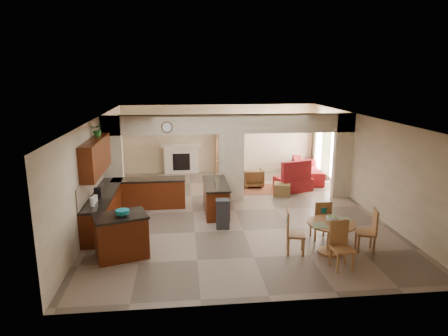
{
  "coord_description": "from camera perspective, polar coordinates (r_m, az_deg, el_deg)",
  "views": [
    {
      "loc": [
        -1.55,
        -11.37,
        4.06
      ],
      "look_at": [
        -0.31,
        0.3,
        1.25
      ],
      "focal_mm": 32.0,
      "sensor_mm": 36.0,
      "label": 1
    }
  ],
  "objects": [
    {
      "name": "chaise",
      "position": [
        14.4,
        9.81,
        -2.21
      ],
      "size": [
        1.33,
        1.2,
        0.45
      ],
      "primitive_type": "cube",
      "rotation": [
        0.0,
        0.0,
        0.29
      ],
      "color": "maroon",
      "rests_on": "floor"
    },
    {
      "name": "partition_center_pier",
      "position": [
        12.81,
        1.04,
        0.08
      ],
      "size": [
        0.8,
        0.25,
        2.2
      ],
      "primitive_type": "cube",
      "color": "beige",
      "rests_on": "floor"
    },
    {
      "name": "drape_b_left",
      "position": [
        16.01,
        14.07,
        2.74
      ],
      "size": [
        0.1,
        0.28,
        2.3
      ],
      "primitive_type": "cube",
      "color": "#3A2017",
      "rests_on": "wall_right"
    },
    {
      "name": "teal_bowl",
      "position": [
        9.09,
        -14.3,
        -6.23
      ],
      "size": [
        0.3,
        0.3,
        0.14
      ],
      "primitive_type": "cylinder",
      "color": "#127680",
      "rests_on": "kitchen_island"
    },
    {
      "name": "partition_left_pier",
      "position": [
        12.84,
        -15.58,
        0.98
      ],
      "size": [
        0.6,
        0.25,
        2.8
      ],
      "primitive_type": "cube",
      "color": "beige",
      "rests_on": "floor"
    },
    {
      "name": "partition_right_pier",
      "position": [
        13.7,
        16.6,
        1.68
      ],
      "size": [
        0.6,
        0.25,
        2.8
      ],
      "primitive_type": "cube",
      "color": "beige",
      "rests_on": "floor"
    },
    {
      "name": "peninsula",
      "position": [
        11.86,
        -1.19,
        -4.25
      ],
      "size": [
        0.7,
        1.85,
        0.91
      ],
      "color": "#3C0E07",
      "rests_on": "floor"
    },
    {
      "name": "drape_a_left",
      "position": [
        14.46,
        16.34,
        1.48
      ],
      "size": [
        0.1,
        0.28,
        2.3
      ],
      "primitive_type": "cube",
      "color": "#3A2017",
      "rests_on": "wall_right"
    },
    {
      "name": "chair_south",
      "position": [
        8.94,
        16.33,
        -10.22
      ],
      "size": [
        0.45,
        0.45,
        1.02
      ],
      "rotation": [
        0.0,
        0.0,
        0.08
      ],
      "color": "#976234",
      "rests_on": "floor"
    },
    {
      "name": "dining_table",
      "position": [
        9.56,
        15.03,
        -8.92
      ],
      "size": [
        1.09,
        1.09,
        0.74
      ],
      "color": "#976234",
      "rests_on": "floor"
    },
    {
      "name": "drape_a_right",
      "position": [
        15.55,
        14.69,
        2.4
      ],
      "size": [
        0.1,
        0.28,
        2.3
      ],
      "primitive_type": "cube",
      "color": "#3A2017",
      "rests_on": "wall_right"
    },
    {
      "name": "wall_left",
      "position": [
        11.93,
        -17.76,
        -0.09
      ],
      "size": [
        0.0,
        10.0,
        10.0
      ],
      "primitive_type": "plane",
      "rotation": [
        1.57,
        0.0,
        1.57
      ],
      "color": "beige",
      "rests_on": "floor"
    },
    {
      "name": "wall_clock",
      "position": [
        12.33,
        -8.15,
        5.81
      ],
      "size": [
        0.34,
        0.03,
        0.34
      ],
      "primitive_type": "cylinder",
      "rotation": [
        1.57,
        0.0,
        0.0
      ],
      "color": "#4B2A19",
      "rests_on": "partition_header"
    },
    {
      "name": "armchair",
      "position": [
        14.6,
        4.14,
        -1.39
      ],
      "size": [
        0.73,
        0.75,
        0.67
      ],
      "primitive_type": "imported",
      "rotation": [
        0.0,
        0.0,
        3.16
      ],
      "color": "maroon",
      "rests_on": "floor"
    },
    {
      "name": "window_b",
      "position": [
        16.58,
        13.5,
        3.13
      ],
      "size": [
        0.02,
        0.9,
        1.9
      ],
      "primitive_type": "cube",
      "color": "white",
      "rests_on": "wall_right"
    },
    {
      "name": "ceiling",
      "position": [
        11.55,
        1.69,
        7.17
      ],
      "size": [
        10.0,
        10.0,
        0.0
      ],
      "primitive_type": "plane",
      "rotation": [
        3.14,
        0.0,
        0.0
      ],
      "color": "white",
      "rests_on": "wall_back"
    },
    {
      "name": "floor",
      "position": [
        12.17,
        1.6,
        -6.05
      ],
      "size": [
        10.0,
        10.0,
        0.0
      ],
      "primitive_type": "plane",
      "color": "#836C5A",
      "rests_on": "ground"
    },
    {
      "name": "fruit_bowl",
      "position": [
        9.49,
        15.22,
        -7.01
      ],
      "size": [
        0.28,
        0.28,
        0.15
      ],
      "primitive_type": "cylinder",
      "color": "#80C129",
      "rests_on": "dining_table"
    },
    {
      "name": "ceiling_fan",
      "position": [
        14.77,
        5.93,
        7.54
      ],
      "size": [
        1.0,
        1.0,
        0.1
      ],
      "primitive_type": "cylinder",
      "color": "white",
      "rests_on": "ceiling"
    },
    {
      "name": "rug",
      "position": [
        14.33,
        5.25,
        -3.05
      ],
      "size": [
        1.6,
        1.3,
        0.01
      ],
      "primitive_type": "cube",
      "color": "#955236",
      "rests_on": "floor"
    },
    {
      "name": "drape_b_right",
      "position": [
        17.13,
        12.71,
        3.49
      ],
      "size": [
        0.1,
        0.28,
        2.3
      ],
      "primitive_type": "cube",
      "color": "#3A2017",
      "rests_on": "wall_right"
    },
    {
      "name": "plant",
      "position": [
        11.38,
        -17.6,
        5.25
      ],
      "size": [
        0.38,
        0.34,
        0.38
      ],
      "primitive_type": "imported",
      "rotation": [
        0.0,
        0.0,
        -0.12
      ],
      "color": "#1F5516",
      "rests_on": "upper_cabinets"
    },
    {
      "name": "wall_back",
      "position": [
        16.66,
        -0.66,
        4.25
      ],
      "size": [
        8.0,
        0.0,
        8.0
      ],
      "primitive_type": "plane",
      "rotation": [
        1.57,
        0.0,
        0.0
      ],
      "color": "beige",
      "rests_on": "floor"
    },
    {
      "name": "partition_header",
      "position": [
        12.56,
        1.07,
        6.31
      ],
      "size": [
        8.0,
        0.25,
        0.6
      ],
      "primitive_type": "cube",
      "color": "beige",
      "rests_on": "partition_center_pier"
    },
    {
      "name": "ottoman",
      "position": [
        13.74,
        8.29,
        -3.02
      ],
      "size": [
        0.69,
        0.69,
        0.4
      ],
      "primitive_type": "cube",
      "rotation": [
        0.0,
        0.0,
        -0.3
      ],
      "color": "maroon",
      "rests_on": "floor"
    },
    {
      "name": "wall_right",
      "position": [
        12.93,
        19.5,
        0.79
      ],
      "size": [
        0.0,
        10.0,
        10.0
      ],
      "primitive_type": "plane",
      "rotation": [
        1.57,
        0.0,
        -1.57
      ],
      "color": "beige",
      "rests_on": "floor"
    },
    {
      "name": "chair_west",
      "position": [
        9.35,
        9.71,
        -8.78
      ],
      "size": [
        0.5,
        0.5,
        1.02
      ],
      "rotation": [
        0.0,
        0.0,
        1.36
      ],
      "color": "#976234",
      "rests_on": "floor"
    },
    {
      "name": "sofa",
      "position": [
        15.97,
        11.78,
        -0.16
      ],
      "size": [
        2.76,
        1.52,
        0.76
      ],
      "primitive_type": "imported",
      "rotation": [
        0.0,
        0.0,
        1.37
      ],
      "color": "maroon",
      "rests_on": "floor"
    },
    {
      "name": "glazed_door",
      "position": [
        15.82,
        14.48,
        2.04
      ],
      "size": [
        0.02,
        0.7,
        2.1
      ],
      "primitive_type": "cube",
      "color": "white",
      "rests_on": "wall_right"
    },
    {
      "name": "kitchen_counter",
      "position": [
        11.81,
        -14.15,
        -4.7
      ],
      "size": [
        2.52,
        3.29,
        1.48
      ],
      "color": "#3C0E07",
      "rests_on": "floor"
    },
    {
      "name": "chair_east",
      "position": [
        9.89,
        20.1,
        -8.16
      ],
      "size": [
        0.51,
        0.51,
        1.02
      ],
      "rotation": [
        0.0,
        0.0,
        4.47
      ],
      "color": "#976234",
      "rests_on": "floor"
    },
    {
      "name": "kitchen_island",
      "position": [
        9.37,
        -14.46,
        -9.34
      ],
      "size": [
        1.34,
        1.13,
        0.99
      ],
      "rotation": [
        0.0,
        0.0,
        0.31
      ],
      "color": "#3C0E07",
      "rests_on": "floor"
    },
    {
      "name": "shelving_unit",
      "position": [
        16.61,
        0.61,
        2.47
      ],
      "size": [
        1.0,
        0.32,
        1.8
      ],
      "primitive_type": "cube",
      "color": "#976234",
      "rests_on": "floor"
    },
    {
      "name": "upper_cabinets",
      "position": [
        11.02,
        -17.84,
        1.59
      ],
      "size": [
        0.35,
        2.4,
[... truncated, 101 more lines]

